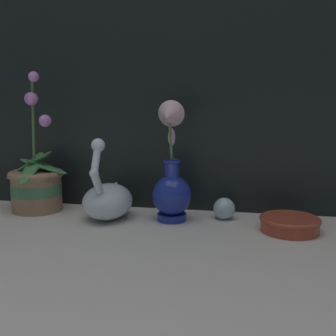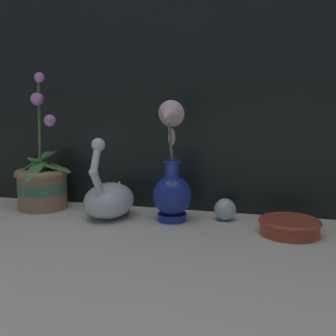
% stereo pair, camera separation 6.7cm
% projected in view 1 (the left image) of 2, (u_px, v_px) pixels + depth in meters
% --- Properties ---
extents(ground_plane, '(2.80, 2.80, 0.00)m').
position_uv_depth(ground_plane, '(145.00, 236.00, 0.90)').
color(ground_plane, beige).
extents(orchid_potted_plant, '(0.20, 0.19, 0.39)m').
position_uv_depth(orchid_potted_plant, '(37.00, 184.00, 1.11)').
color(orchid_potted_plant, '#9E7556').
rests_on(orchid_potted_plant, ground_plane).
extents(swan_figurine, '(0.13, 0.20, 0.22)m').
position_uv_depth(swan_figurine, '(108.00, 199.00, 1.03)').
color(swan_figurine, silver).
rests_on(swan_figurine, ground_plane).
extents(blue_vase, '(0.10, 0.13, 0.31)m').
position_uv_depth(blue_vase, '(171.00, 181.00, 1.00)').
color(blue_vase, navy).
rests_on(blue_vase, ground_plane).
extents(glass_sphere, '(0.06, 0.06, 0.06)m').
position_uv_depth(glass_sphere, '(224.00, 208.00, 1.03)').
color(glass_sphere, silver).
rests_on(glass_sphere, ground_plane).
extents(amber_dish, '(0.14, 0.14, 0.04)m').
position_uv_depth(amber_dish, '(290.00, 223.00, 0.93)').
color(amber_dish, '#A8422D').
rests_on(amber_dish, ground_plane).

